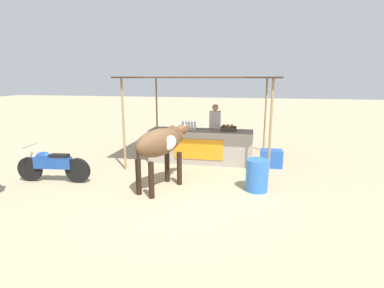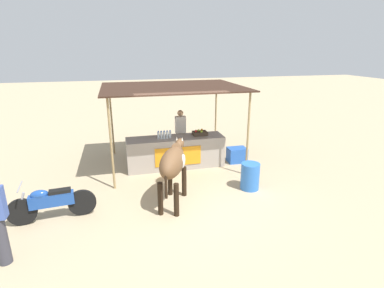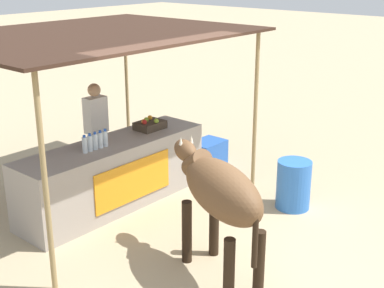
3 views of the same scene
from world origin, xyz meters
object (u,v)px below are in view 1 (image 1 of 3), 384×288
object	(u,v)px
vendor_behind_counter	(215,130)
stall_counter	(201,146)
fruit_crate	(228,128)
motorcycle_parked	(52,165)
cooler_box	(271,158)
cow	(161,144)
water_barrel	(257,175)

from	to	relation	value
vendor_behind_counter	stall_counter	bearing A→B (deg)	-113.29
fruit_crate	motorcycle_parked	distance (m)	4.72
cooler_box	cow	xyz separation A→B (m)	(-2.53, -2.21, 0.79)
cow	water_barrel	bearing A→B (deg)	7.37
vendor_behind_counter	water_barrel	world-z (taller)	vendor_behind_counter
cooler_box	cow	world-z (taller)	cow
fruit_crate	stall_counter	bearing A→B (deg)	-176.23
motorcycle_parked	water_barrel	bearing A→B (deg)	4.22
vendor_behind_counter	cow	xyz separation A→B (m)	(-0.82, -3.06, 0.18)
stall_counter	cow	distance (m)	2.42
water_barrel	motorcycle_parked	world-z (taller)	motorcycle_parked
water_barrel	cow	size ratio (longest dim) A/B	0.39
stall_counter	vendor_behind_counter	bearing A→B (deg)	66.71
fruit_crate	water_barrel	distance (m)	2.34
fruit_crate	water_barrel	world-z (taller)	fruit_crate
vendor_behind_counter	cooler_box	world-z (taller)	vendor_behind_counter
cooler_box	vendor_behind_counter	bearing A→B (deg)	153.46
cooler_box	cow	distance (m)	3.45
fruit_crate	water_barrel	bearing A→B (deg)	-68.94
vendor_behind_counter	water_barrel	distance (m)	3.10
vendor_behind_counter	cooler_box	size ratio (longest dim) A/B	2.75
vendor_behind_counter	cow	distance (m)	3.17
fruit_crate	cow	bearing A→B (deg)	-118.80
water_barrel	motorcycle_parked	bearing A→B (deg)	-175.78
stall_counter	cow	size ratio (longest dim) A/B	1.65
fruit_crate	water_barrel	xyz separation A→B (m)	(0.80, -2.09, -0.67)
stall_counter	water_barrel	xyz separation A→B (m)	(1.60, -2.03, -0.12)
fruit_crate	cow	distance (m)	2.69
vendor_behind_counter	cow	world-z (taller)	vendor_behind_counter
water_barrel	cow	distance (m)	2.22
cooler_box	motorcycle_parked	size ratio (longest dim) A/B	0.33
vendor_behind_counter	motorcycle_parked	bearing A→B (deg)	-138.30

